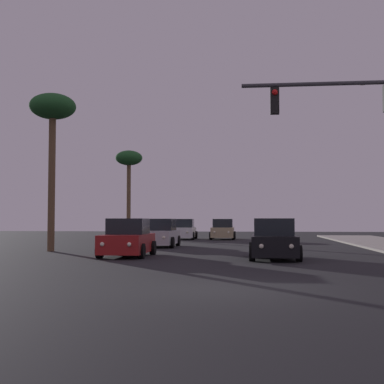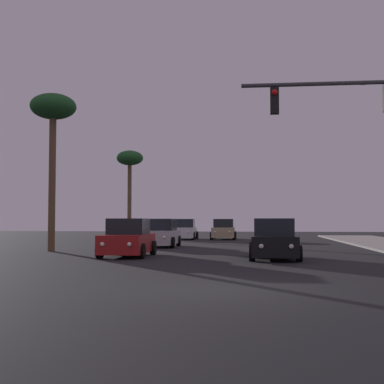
# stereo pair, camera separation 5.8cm
# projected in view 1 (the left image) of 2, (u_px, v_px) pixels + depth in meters

# --- Properties ---
(ground_plane) EXTENTS (120.00, 120.00, 0.00)m
(ground_plane) POSITION_uv_depth(u_px,v_px,m) (226.00, 289.00, 12.49)
(ground_plane) COLOR black
(car_tan) EXTENTS (2.04, 4.32, 1.68)m
(car_tan) POSITION_uv_depth(u_px,v_px,m) (223.00, 230.00, 44.21)
(car_tan) COLOR tan
(car_tan) RESTS_ON ground
(car_red) EXTENTS (2.04, 4.33, 1.68)m
(car_red) POSITION_uv_depth(u_px,v_px,m) (128.00, 239.00, 23.71)
(car_red) COLOR maroon
(car_red) RESTS_ON ground
(car_black) EXTENTS (2.04, 4.32, 1.68)m
(car_black) POSITION_uv_depth(u_px,v_px,m) (274.00, 241.00, 22.14)
(car_black) COLOR black
(car_black) RESTS_ON ground
(car_white) EXTENTS (2.04, 4.34, 1.68)m
(car_white) POSITION_uv_depth(u_px,v_px,m) (184.00, 230.00, 44.30)
(car_white) COLOR silver
(car_white) RESTS_ON ground
(car_silver) EXTENTS (2.04, 4.33, 1.68)m
(car_silver) POSITION_uv_depth(u_px,v_px,m) (160.00, 234.00, 31.93)
(car_silver) COLOR #B7B7BC
(car_silver) RESTS_ON ground
(palm_tree_near) EXTENTS (2.40, 2.40, 8.19)m
(palm_tree_near) POSITION_uv_depth(u_px,v_px,m) (53.00, 115.00, 27.79)
(palm_tree_near) COLOR brown
(palm_tree_near) RESTS_ON ground
(palm_tree_far) EXTENTS (2.40, 2.40, 7.80)m
(palm_tree_far) POSITION_uv_depth(u_px,v_px,m) (129.00, 162.00, 47.69)
(palm_tree_far) COLOR brown
(palm_tree_far) RESTS_ON ground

